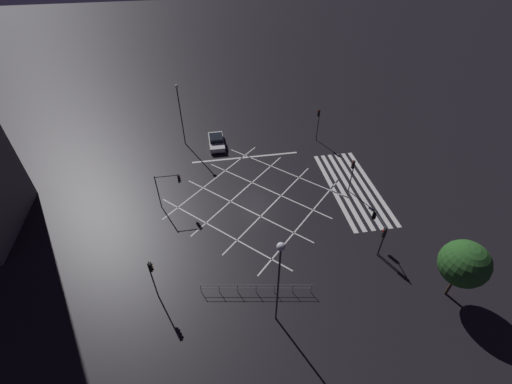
{
  "coord_description": "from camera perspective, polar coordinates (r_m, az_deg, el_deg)",
  "views": [
    {
      "loc": [
        -27.24,
        4.66,
        24.65
      ],
      "look_at": [
        0.0,
        0.0,
        0.93
      ],
      "focal_mm": 24.0,
      "sensor_mm": 36.0,
      "label": 1
    }
  ],
  "objects": [
    {
      "name": "traffic_light_median_south",
      "position": [
        37.58,
        15.75,
        3.57
      ],
      "size": [
        0.36,
        0.39,
        4.08
      ],
      "rotation": [
        0.0,
        0.0,
        1.57
      ],
      "color": "#2D2D30",
      "rests_on": "ground_plane"
    },
    {
      "name": "traffic_light_sw_main",
      "position": [
        32.4,
        19.6,
        -5.15
      ],
      "size": [
        2.44,
        0.36,
        3.6
      ],
      "color": "#2D2D30",
      "rests_on": "ground_plane"
    },
    {
      "name": "ground_plane",
      "position": [
        37.03,
        0.0,
        -1.09
      ],
      "size": [
        200.0,
        200.0,
        0.0
      ],
      "primitive_type": "plane",
      "color": "black"
    },
    {
      "name": "street_lamp_west",
      "position": [
        44.17,
        -12.6,
        13.59
      ],
      "size": [
        0.42,
        0.42,
        8.14
      ],
      "color": "#2D2D30",
      "rests_on": "ground_plane"
    },
    {
      "name": "street_lamp_east",
      "position": [
        22.82,
        3.93,
        -12.38
      ],
      "size": [
        0.57,
        0.57,
        8.77
      ],
      "color": "#2D2D30",
      "rests_on": "ground_plane"
    },
    {
      "name": "traffic_light_median_north",
      "position": [
        35.25,
        -14.24,
        1.38
      ],
      "size": [
        0.36,
        2.55,
        4.14
      ],
      "rotation": [
        0.0,
        0.0,
        -1.57
      ],
      "color": "#2D2D30",
      "rests_on": "ground_plane"
    },
    {
      "name": "pedestrian_railing",
      "position": [
        28.83,
        0.0,
        -15.62
      ],
      "size": [
        1.57,
        8.94,
        1.05
      ],
      "rotation": [
        0.0,
        0.0,
        -1.74
      ],
      "color": "gray",
      "rests_on": "ground_plane"
    },
    {
      "name": "road_markings",
      "position": [
        38.93,
        10.21,
        0.59
      ],
      "size": [
        19.93,
        23.5,
        0.01
      ],
      "color": "silver",
      "rests_on": "ground_plane"
    },
    {
      "name": "traffic_light_nw_cross",
      "position": [
        27.87,
        -16.96,
        -12.79
      ],
      "size": [
        0.36,
        0.39,
        4.26
      ],
      "rotation": [
        0.0,
        0.0,
        -1.57
      ],
      "color": "#2D2D30",
      "rests_on": "ground_plane"
    },
    {
      "name": "traffic_light_sw_cross",
      "position": [
        31.93,
        20.43,
        -6.96
      ],
      "size": [
        0.36,
        0.39,
        3.32
      ],
      "rotation": [
        0.0,
        0.0,
        1.57
      ],
      "color": "#2D2D30",
      "rests_on": "ground_plane"
    },
    {
      "name": "waiting_car",
      "position": [
        45.46,
        -6.62,
        8.44
      ],
      "size": [
        4.34,
        1.89,
        1.32
      ],
      "rotation": [
        0.0,
        0.0,
        3.14
      ],
      "color": "silver",
      "rests_on": "ground_plane"
    },
    {
      "name": "street_tree_near",
      "position": [
        30.4,
        31.38,
        -10.18
      ],
      "size": [
        3.65,
        3.65,
        5.77
      ],
      "color": "#38281C",
      "rests_on": "ground_plane"
    },
    {
      "name": "traffic_light_se_cross",
      "position": [
        45.62,
        10.33,
        11.92
      ],
      "size": [
        0.36,
        0.39,
        4.5
      ],
      "rotation": [
        0.0,
        0.0,
        1.57
      ],
      "color": "#2D2D30",
      "rests_on": "ground_plane"
    }
  ]
}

